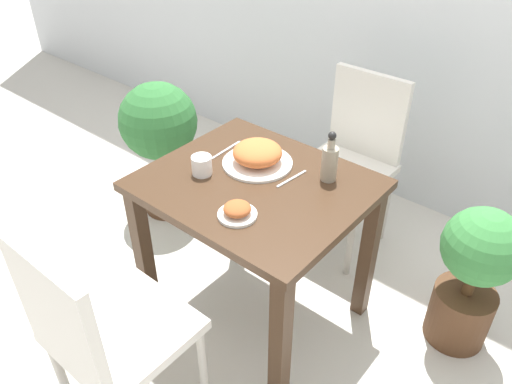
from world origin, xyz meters
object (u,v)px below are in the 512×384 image
(sauce_bottle, at_px, (330,162))
(potted_plant_left, at_px, (160,135))
(food_plate, at_px, (257,155))
(drink_cup, at_px, (202,165))
(chair_near, at_px, (101,331))
(chair_far, at_px, (353,154))
(side_plate, at_px, (237,211))
(potted_plant_right, at_px, (474,273))

(sauce_bottle, height_order, potted_plant_left, sauce_bottle)
(sauce_bottle, distance_m, potted_plant_left, 1.17)
(food_plate, xyz_separation_m, sauce_bottle, (0.28, 0.09, 0.04))
(food_plate, relative_size, drink_cup, 3.58)
(chair_near, xyz_separation_m, chair_far, (0.05, 1.49, 0.00))
(chair_far, bearing_deg, side_plate, -85.66)
(side_plate, height_order, potted_plant_left, potted_plant_left)
(food_plate, height_order, potted_plant_left, food_plate)
(chair_near, relative_size, sauce_bottle, 4.39)
(sauce_bottle, bearing_deg, drink_cup, -144.73)
(food_plate, relative_size, potted_plant_left, 0.36)
(chair_far, height_order, potted_plant_left, chair_far)
(chair_far, height_order, potted_plant_right, chair_far)
(food_plate, bearing_deg, chair_near, -86.80)
(side_plate, distance_m, sauce_bottle, 0.42)
(sauce_bottle, bearing_deg, food_plate, -161.71)
(side_plate, height_order, potted_plant_right, side_plate)
(drink_cup, relative_size, potted_plant_left, 0.10)
(sauce_bottle, bearing_deg, potted_plant_left, 175.72)
(chair_near, height_order, sauce_bottle, sauce_bottle)
(potted_plant_right, bearing_deg, chair_far, 158.89)
(food_plate, height_order, side_plate, food_plate)
(chair_near, bearing_deg, drink_cup, -75.31)
(chair_far, distance_m, food_plate, 0.70)
(food_plate, distance_m, drink_cup, 0.23)
(chair_near, xyz_separation_m, side_plate, (0.12, 0.54, 0.23))
(potted_plant_right, bearing_deg, chair_near, -123.69)
(chair_far, bearing_deg, potted_plant_right, -21.11)
(drink_cup, height_order, sauce_bottle, sauce_bottle)
(chair_near, bearing_deg, chair_far, -91.77)
(food_plate, relative_size, sauce_bottle, 1.38)
(chair_near, height_order, potted_plant_right, chair_near)
(potted_plant_left, bearing_deg, potted_plant_right, 5.93)
(potted_plant_left, xyz_separation_m, potted_plant_right, (1.68, 0.17, -0.11))
(chair_near, xyz_separation_m, food_plate, (-0.05, 0.85, 0.25))
(side_plate, relative_size, potted_plant_left, 0.18)
(sauce_bottle, bearing_deg, potted_plant_right, 24.62)
(drink_cup, xyz_separation_m, sauce_bottle, (0.41, 0.29, 0.04))
(side_plate, bearing_deg, potted_plant_left, 154.12)
(drink_cup, distance_m, sauce_bottle, 0.50)
(food_plate, relative_size, side_plate, 2.03)
(chair_far, bearing_deg, drink_cup, -104.57)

